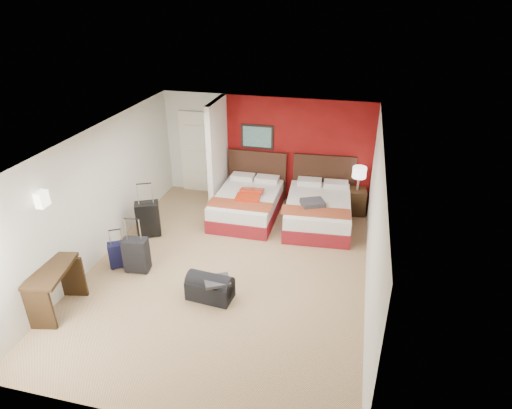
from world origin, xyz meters
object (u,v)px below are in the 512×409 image
(bed_right, at_px, (318,212))
(desk, at_px, (56,290))
(red_suitcase_open, at_px, (250,194))
(nightstand, at_px, (356,201))
(suitcase_charcoal, at_px, (137,256))
(suitcase_black, at_px, (148,220))
(suitcase_navy, at_px, (119,256))
(table_lamp, at_px, (359,179))
(bed_left, at_px, (247,205))
(duffel_bag, at_px, (210,288))

(bed_right, relative_size, desk, 2.00)
(red_suitcase_open, relative_size, nightstand, 1.20)
(suitcase_charcoal, bearing_deg, suitcase_black, 99.49)
(suitcase_black, bearing_deg, suitcase_navy, -116.97)
(red_suitcase_open, relative_size, table_lamp, 1.28)
(desk, bearing_deg, suitcase_black, 70.91)
(bed_left, distance_m, suitcase_navy, 3.07)
(bed_left, height_order, duffel_bag, bed_left)
(table_lamp, height_order, duffel_bag, table_lamp)
(red_suitcase_open, height_order, suitcase_navy, red_suitcase_open)
(bed_right, height_order, suitcase_navy, bed_right)
(table_lamp, xyz_separation_m, suitcase_charcoal, (-3.82, -3.28, -0.55))
(bed_left, xyz_separation_m, duffel_bag, (0.13, -2.95, -0.10))
(table_lamp, distance_m, suitcase_black, 4.69)
(red_suitcase_open, height_order, table_lamp, table_lamp)
(red_suitcase_open, xyz_separation_m, nightstand, (2.29, 0.86, -0.33))
(bed_left, relative_size, suitcase_navy, 4.04)
(suitcase_black, height_order, desk, desk)
(bed_left, distance_m, bed_right, 1.60)
(duffel_bag, bearing_deg, desk, -153.09)
(bed_left, xyz_separation_m, red_suitcase_open, (0.10, -0.10, 0.33))
(bed_right, distance_m, duffel_bag, 3.33)
(nightstand, distance_m, suitcase_navy, 5.32)
(desk, bearing_deg, nightstand, 34.01)
(bed_left, xyz_separation_m, nightstand, (2.39, 0.76, 0.01))
(bed_left, distance_m, nightstand, 2.51)
(bed_right, height_order, desk, desk)
(bed_left, bearing_deg, suitcase_black, -144.41)
(duffel_bag, xyz_separation_m, desk, (-2.27, -0.89, 0.22))
(nightstand, distance_m, desk, 6.46)
(suitcase_charcoal, relative_size, suitcase_navy, 1.34)
(red_suitcase_open, height_order, nightstand, red_suitcase_open)
(suitcase_black, xyz_separation_m, suitcase_charcoal, (0.37, -1.24, -0.04))
(nightstand, relative_size, table_lamp, 1.07)
(table_lamp, relative_size, desk, 0.56)
(red_suitcase_open, distance_m, table_lamp, 2.46)
(suitcase_charcoal, height_order, duffel_bag, suitcase_charcoal)
(bed_right, bearing_deg, suitcase_black, -162.76)
(desk, bearing_deg, duffel_bag, 10.02)
(suitcase_navy, xyz_separation_m, duffel_bag, (1.95, -0.47, -0.05))
(bed_left, height_order, nightstand, nightstand)
(bed_right, bearing_deg, bed_left, 177.45)
(bed_left, xyz_separation_m, suitcase_black, (-1.79, -1.28, 0.07))
(nightstand, bearing_deg, bed_left, -166.63)
(suitcase_black, bearing_deg, suitcase_charcoal, -98.98)
(nightstand, height_order, desk, desk)
(suitcase_black, xyz_separation_m, suitcase_navy, (-0.03, -1.20, -0.12))
(bed_left, relative_size, nightstand, 3.27)
(suitcase_charcoal, bearing_deg, desk, -125.47)
(red_suitcase_open, relative_size, suitcase_charcoal, 1.10)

